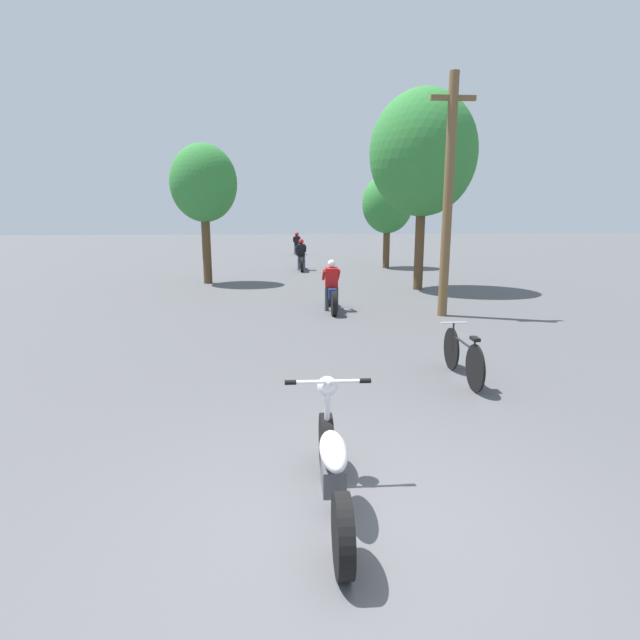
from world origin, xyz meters
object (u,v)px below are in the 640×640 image
Objects in this scene: roadside_tree_right_far at (388,204)px; bicycle_parked at (463,356)px; motorcycle_rider_lead at (331,292)px; roadside_tree_left at (204,184)px; motorcycle_rider_mid at (301,259)px; roadside_tree_right_near at (423,154)px; utility_pole at (448,196)px; motorcycle_foreground at (333,466)px; motorcycle_rider_far at (297,246)px.

roadside_tree_right_far is 2.46× the size of bicycle_parked.
motorcycle_rider_lead is at bearing 104.80° from bicycle_parked.
motorcycle_rider_mid is at bearing 48.36° from roadside_tree_left.
motorcycle_rider_mid is (-3.88, 6.21, -3.99)m from roadside_tree_right_near.
roadside_tree_left is (-7.57, 2.07, -0.89)m from roadside_tree_right_near.
utility_pole is 2.74× the size of motorcycle_rider_mid.
motorcycle_rider_lead is at bearing 84.87° from motorcycle_foreground.
utility_pole reaches higher than roadside_tree_left.
motorcycle_rider_mid is 1.10× the size of motorcycle_rider_far.
motorcycle_rider_mid is (-3.33, 10.77, -2.49)m from utility_pole.
roadside_tree_left is at bearing 164.69° from roadside_tree_right_near.
motorcycle_rider_far is at bearing 99.49° from utility_pole.
roadside_tree_right_far reaches higher than motorcycle_rider_far.
roadside_tree_right_near is at bearing 47.44° from motorcycle_rider_lead.
roadside_tree_right_far is at bearing 77.40° from motorcycle_foreground.
roadside_tree_left is 6.35m from motorcycle_rider_mid.
roadside_tree_left is 2.41× the size of motorcycle_foreground.
motorcycle_rider_lead is 19.02m from motorcycle_rider_far.
motorcycle_rider_lead is (4.19, -5.74, -3.13)m from roadside_tree_left.
utility_pole is at bearing -96.94° from roadside_tree_right_near.
utility_pole reaches higher than roadside_tree_right_far.
roadside_tree_right_near is 16.32m from motorcycle_rider_far.
roadside_tree_right_near is (0.55, 4.55, 1.50)m from utility_pole.
motorcycle_rider_lead reaches higher than bicycle_parked.
motorcycle_rider_lead is at bearing 162.69° from utility_pole.
roadside_tree_left is 2.82× the size of bicycle_parked.
motorcycle_rider_far is 25.01m from bicycle_parked.
motorcycle_rider_far is (-3.33, 19.89, -2.50)m from utility_pole.
motorcycle_rider_mid is at bearing -90.02° from motorcycle_rider_far.
roadside_tree_left is 15.80m from motorcycle_foreground.
motorcycle_rider_mid reaches higher than motorcycle_rider_lead.
utility_pole is 3.00× the size of motorcycle_rider_far.
motorcycle_foreground is at bearing -102.60° from roadside_tree_right_far.
motorcycle_foreground is 4.20m from bicycle_parked.
motorcycle_rider_mid reaches higher than bicycle_parked.
utility_pole is 1.33× the size of roadside_tree_right_far.
utility_pole is 9.60m from motorcycle_foreground.
motorcycle_rider_lead is 1.17× the size of bicycle_parked.
motorcycle_rider_lead reaches higher than motorcycle_foreground.
bicycle_parked is at bearing -82.53° from motorcycle_rider_mid.
roadside_tree_right_near reaches higher than motorcycle_rider_far.
roadside_tree_left is 2.59× the size of motorcycle_rider_far.
utility_pole is 3.88m from motorcycle_rider_lead.
motorcycle_rider_far is at bearing 91.53° from motorcycle_rider_lead.
motorcycle_rider_mid reaches higher than motorcycle_rider_far.
motorcycle_rider_mid is 1.19× the size of bicycle_parked.
motorcycle_rider_far is at bearing 89.33° from motorcycle_foreground.
motorcycle_foreground is at bearing -95.13° from motorcycle_rider_lead.
roadside_tree_right_far is 16.99m from bicycle_parked.
bicycle_parked is at bearing -63.72° from roadside_tree_left.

